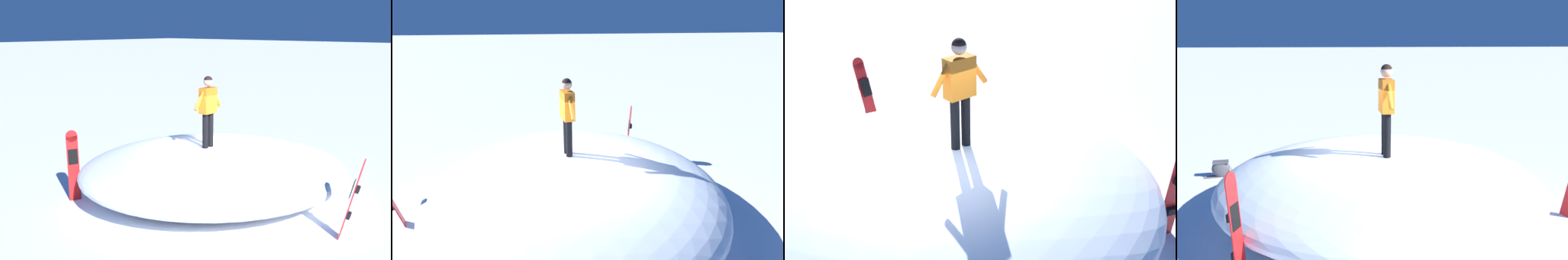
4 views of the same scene
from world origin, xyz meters
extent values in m
plane|color=white|center=(0.00, 0.00, 0.00)|extent=(240.00, 240.00, 0.00)
ellipsoid|color=white|center=(-0.24, -0.17, 0.63)|extent=(7.37, 6.89, 1.27)
cylinder|color=black|center=(-0.69, -0.25, 1.67)|extent=(0.14, 0.14, 0.81)
cylinder|color=black|center=(-0.49, -0.24, 1.67)|extent=(0.14, 0.14, 0.81)
cube|color=orange|center=(-0.59, -0.25, 2.38)|extent=(0.46, 0.25, 0.60)
sphere|color=beige|center=(-0.59, -0.25, 2.82)|extent=(0.22, 0.22, 0.22)
cylinder|color=orange|center=(-0.90, -0.27, 2.43)|extent=(0.39, 0.11, 0.50)
cylinder|color=orange|center=(-0.27, -0.22, 2.43)|extent=(0.39, 0.11, 0.50)
sphere|color=black|center=(-0.59, -0.25, 2.84)|extent=(0.21, 0.21, 0.21)
cube|color=red|center=(-2.80, 2.06, 0.77)|extent=(0.31, 0.20, 1.54)
cube|color=black|center=(-2.79, 2.08, 0.49)|extent=(0.20, 0.13, 0.11)
cube|color=red|center=(-0.65, -3.93, 0.76)|extent=(0.37, 0.46, 1.52)
cylinder|color=red|center=(-0.60, -4.11, 1.51)|extent=(0.28, 0.16, 0.26)
cube|color=black|center=(-0.65, -3.94, 1.03)|extent=(0.24, 0.16, 0.36)
cube|color=black|center=(-0.62, -4.04, 1.03)|extent=(0.21, 0.14, 0.12)
cube|color=black|center=(-0.66, -3.90, 0.48)|extent=(0.21, 0.14, 0.12)
camera|label=1|loc=(-9.77, -8.06, 4.08)|focal=47.89mm
camera|label=2|loc=(5.81, -1.47, 4.02)|focal=29.27mm
camera|label=3|loc=(2.95, 5.13, 4.76)|focal=44.11mm
camera|label=4|loc=(-8.83, 0.74, 3.46)|focal=42.54mm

